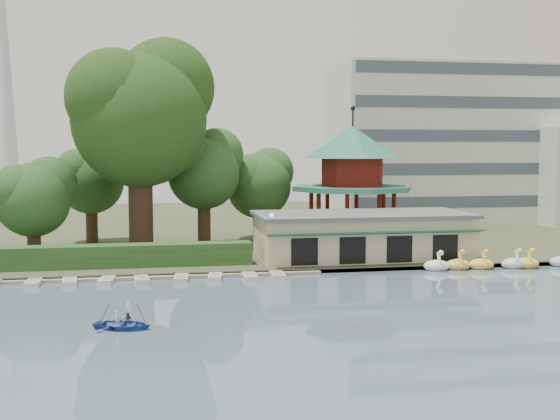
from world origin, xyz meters
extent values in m
plane|color=slate|center=(0.00, 0.00, 0.00)|extent=(220.00, 220.00, 0.00)
cube|color=#424930|center=(0.00, 52.00, 0.20)|extent=(220.00, 70.00, 0.40)
cube|color=gray|center=(0.00, 17.30, 0.15)|extent=(220.00, 0.60, 0.30)
cube|color=gray|center=(-12.00, 17.20, 0.12)|extent=(34.00, 1.60, 0.24)
cube|color=beige|center=(10.00, 22.00, 2.20)|extent=(18.00, 8.00, 3.60)
cube|color=#595B5E|center=(10.00, 22.00, 4.15)|extent=(18.60, 8.60, 0.30)
cube|color=#194C2D|center=(10.00, 17.70, 3.00)|extent=(18.00, 1.59, 0.45)
cylinder|color=beige|center=(12.00, 32.00, 1.00)|extent=(10.40, 10.40, 1.20)
cylinder|color=#28735A|center=(12.00, 32.00, 5.85)|extent=(12.40, 12.40, 0.50)
cylinder|color=maroon|center=(12.00, 32.00, 7.50)|extent=(6.40, 6.40, 2.80)
cone|color=#28735A|center=(12.00, 32.00, 10.50)|extent=(10.00, 10.00, 3.20)
cylinder|color=black|center=(12.00, 32.00, 13.00)|extent=(0.16, 0.16, 1.80)
cube|color=silver|center=(30.00, 50.00, 10.40)|extent=(30.00, 14.00, 20.00)
cone|color=silver|center=(-42.00, 140.00, 30.00)|extent=(6.00, 6.00, 60.00)
cube|color=#2C5324|center=(-15.00, 20.50, 1.30)|extent=(30.00, 2.00, 1.80)
cylinder|color=black|center=(1.50, 19.00, 2.40)|extent=(0.12, 0.12, 4.00)
sphere|color=beige|center=(1.50, 19.00, 4.50)|extent=(0.36, 0.36, 0.36)
cylinder|color=#3A281C|center=(-9.00, 28.00, 5.24)|extent=(2.18, 2.18, 9.68)
sphere|color=#254517|center=(-9.00, 28.00, 12.40)|extent=(12.09, 12.09, 12.09)
sphere|color=#254517|center=(-6.58, 29.81, 15.50)|extent=(9.06, 9.06, 9.06)
sphere|color=#254517|center=(-11.12, 26.79, 14.34)|extent=(8.46, 8.46, 8.46)
cylinder|color=#3A281C|center=(-18.00, 26.00, 2.46)|extent=(1.14, 1.14, 4.11)
sphere|color=#2C5324|center=(-18.00, 26.00, 5.50)|extent=(6.35, 6.35, 6.35)
sphere|color=#2C5324|center=(-16.73, 26.95, 6.82)|extent=(4.77, 4.77, 4.77)
sphere|color=#2C5324|center=(-19.11, 25.36, 6.32)|extent=(4.45, 4.45, 4.45)
cylinder|color=#3A281C|center=(-3.00, 32.00, 3.24)|extent=(1.26, 1.26, 5.69)
sphere|color=#2C5324|center=(-3.00, 32.00, 7.46)|extent=(7.02, 7.02, 7.02)
sphere|color=#2C5324|center=(-1.60, 33.05, 9.28)|extent=(5.27, 5.27, 5.27)
sphere|color=#2C5324|center=(-4.23, 31.30, 8.59)|extent=(4.92, 4.92, 4.92)
cylinder|color=#3A281C|center=(3.00, 36.00, 2.65)|extent=(1.22, 1.22, 4.49)
sphere|color=#2C5324|center=(3.00, 36.00, 5.97)|extent=(6.81, 6.81, 6.81)
sphere|color=#2C5324|center=(4.36, 37.02, 7.41)|extent=(5.10, 5.10, 5.10)
sphere|color=#2C5324|center=(1.81, 35.32, 6.87)|extent=(4.76, 4.76, 4.76)
cylinder|color=#3A281C|center=(-14.00, 36.00, 2.90)|extent=(1.18, 1.18, 5.00)
sphere|color=#2C5324|center=(-14.00, 36.00, 6.59)|extent=(6.56, 6.56, 6.56)
sphere|color=#2C5324|center=(-12.69, 36.98, 8.19)|extent=(4.92, 4.92, 4.92)
sphere|color=#2C5324|center=(-15.15, 35.34, 7.59)|extent=(4.59, 4.59, 4.59)
ellipsoid|color=white|center=(14.69, 16.68, 0.35)|extent=(2.16, 1.44, 0.99)
cylinder|color=white|center=(14.69, 16.13, 0.90)|extent=(0.26, 0.79, 1.29)
sphere|color=white|center=(14.69, 15.83, 1.55)|extent=(0.44, 0.44, 0.44)
ellipsoid|color=yellow|center=(16.59, 16.79, 0.35)|extent=(2.16, 1.44, 0.99)
cylinder|color=yellow|center=(16.59, 16.24, 0.90)|extent=(0.26, 0.79, 1.29)
sphere|color=yellow|center=(16.59, 15.94, 1.55)|extent=(0.44, 0.44, 0.44)
ellipsoid|color=#FFD349|center=(18.60, 16.69, 0.35)|extent=(2.16, 1.44, 0.99)
cylinder|color=#FFD349|center=(18.60, 16.14, 0.90)|extent=(0.26, 0.79, 1.29)
sphere|color=#FFD349|center=(18.60, 15.84, 1.55)|extent=(0.44, 0.44, 0.44)
ellipsoid|color=silver|center=(21.42, 16.53, 0.35)|extent=(2.16, 1.44, 0.99)
cylinder|color=silver|center=(21.42, 15.98, 0.90)|extent=(0.26, 0.79, 1.29)
sphere|color=silver|center=(21.42, 15.68, 1.55)|extent=(0.44, 0.44, 0.44)
ellipsoid|color=yellow|center=(22.49, 16.44, 0.35)|extent=(2.16, 1.44, 0.99)
cylinder|color=yellow|center=(22.49, 15.89, 0.90)|extent=(0.26, 0.79, 1.29)
sphere|color=yellow|center=(22.49, 15.59, 1.55)|extent=(0.44, 0.44, 0.44)
cube|color=beige|center=(-16.52, 15.99, 0.18)|extent=(1.03, 2.31, 0.36)
cube|color=beige|center=(-13.99, 15.91, 0.18)|extent=(1.23, 2.39, 0.36)
cube|color=beige|center=(-11.35, 15.94, 0.18)|extent=(1.26, 2.40, 0.36)
cube|color=beige|center=(-8.82, 15.76, 0.18)|extent=(1.22, 2.39, 0.36)
cube|color=beige|center=(-5.91, 15.84, 0.18)|extent=(1.20, 2.38, 0.36)
cube|color=beige|center=(-3.38, 15.89, 0.18)|extent=(1.32, 2.42, 0.36)
cube|color=beige|center=(-0.76, 15.64, 0.18)|extent=(1.02, 2.31, 0.36)
cube|color=beige|center=(1.41, 15.78, 0.18)|extent=(1.06, 2.33, 0.36)
imported|color=#2E50AA|center=(-9.65, 2.21, 0.46)|extent=(5.33, 4.59, 0.93)
imported|color=silver|center=(-9.95, 2.41, 0.54)|extent=(0.38, 0.31, 0.88)
imported|color=#363D50|center=(-9.35, 2.01, 0.53)|extent=(0.50, 0.45, 0.85)
cylinder|color=#3A281C|center=(-10.85, 2.21, 0.35)|extent=(0.94, 0.29, 2.01)
cylinder|color=#3A281C|center=(-8.45, 2.21, 0.35)|extent=(0.94, 0.29, 2.01)
camera|label=1|loc=(-7.93, -36.45, 9.86)|focal=45.00mm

